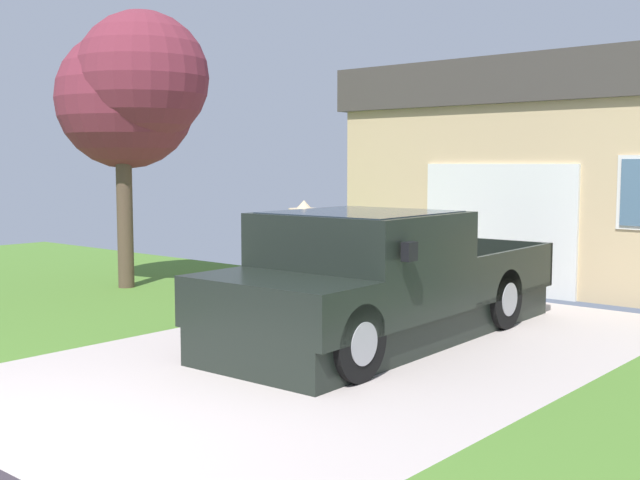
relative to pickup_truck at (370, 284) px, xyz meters
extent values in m
cube|color=#BDAFA8|center=(0.16, -0.47, -0.74)|extent=(5.20, 9.00, 0.06)
cube|color=black|center=(-0.02, 0.46, -0.50)|extent=(2.07, 5.43, 0.42)
cube|color=black|center=(0.01, -0.19, 0.30)|extent=(2.11, 2.07, 1.18)
cube|color=#1E2833|center=(0.01, -0.19, 0.65)|extent=(1.86, 1.91, 0.50)
cube|color=black|center=(0.06, -1.70, -0.02)|extent=(2.07, 1.11, 0.56)
cube|color=black|center=(-0.07, 1.98, -0.26)|extent=(2.12, 2.40, 0.06)
cube|color=black|center=(0.91, 2.02, 0.02)|extent=(0.15, 2.33, 0.62)
cube|color=black|center=(-1.06, 1.94, 0.02)|extent=(0.15, 2.33, 0.62)
cube|color=black|center=(-0.12, 3.11, 0.02)|extent=(2.04, 0.13, 0.62)
cube|color=black|center=(1.15, -0.84, 0.56)|extent=(0.11, 0.18, 0.20)
cylinder|color=black|center=(0.94, -1.51, -0.31)|extent=(0.29, 0.81, 0.80)
cylinder|color=#9E9EA3|center=(0.94, -1.51, -0.31)|extent=(0.30, 0.45, 0.44)
cylinder|color=black|center=(-0.83, -1.58, -0.31)|extent=(0.29, 0.81, 0.80)
cylinder|color=#9E9EA3|center=(-0.83, -1.58, -0.31)|extent=(0.30, 0.45, 0.44)
cylinder|color=black|center=(0.82, 1.78, -0.31)|extent=(0.29, 0.81, 0.80)
cylinder|color=#9E9EA3|center=(0.82, 1.78, -0.31)|extent=(0.30, 0.45, 0.44)
cylinder|color=black|center=(-0.95, 1.71, -0.31)|extent=(0.29, 0.81, 0.80)
cylinder|color=#9E9EA3|center=(-0.95, 1.71, -0.31)|extent=(0.30, 0.45, 0.44)
cylinder|color=black|center=(-1.56, 0.38, -0.31)|extent=(0.13, 0.13, 0.81)
cylinder|color=black|center=(-1.24, 0.35, -0.31)|extent=(0.13, 0.13, 0.81)
cylinder|color=#3870B2|center=(-1.40, 0.36, 0.37)|extent=(0.28, 0.28, 0.61)
cylinder|color=beige|center=(-1.57, 0.38, 0.36)|extent=(0.09, 0.09, 0.58)
cylinder|color=beige|center=(-1.24, 0.34, 0.36)|extent=(0.09, 0.09, 0.58)
sphere|color=beige|center=(-1.40, 0.36, 0.81)|extent=(0.21, 0.21, 0.21)
cylinder|color=#D1B78E|center=(-1.40, 0.36, 0.85)|extent=(0.43, 0.43, 0.01)
cone|color=#D1B78E|center=(-1.40, 0.36, 0.91)|extent=(0.22, 0.22, 0.12)
cube|color=#B24C56|center=(-1.43, 0.17, -0.61)|extent=(0.30, 0.22, 0.21)
torus|color=#B24C56|center=(-1.43, 0.17, -0.45)|extent=(0.28, 0.02, 0.28)
cube|color=#CFB182|center=(0.35, 7.02, 0.88)|extent=(8.54, 5.17, 3.18)
cube|color=#423D38|center=(0.35, 7.02, 2.86)|extent=(8.88, 5.37, 0.79)
cube|color=white|center=(-0.63, 4.41, 0.37)|extent=(2.79, 0.06, 2.18)
cylinder|color=brown|center=(-5.87, 0.63, 0.56)|extent=(0.28, 0.28, 2.55)
sphere|color=maroon|center=(-5.62, 0.89, 2.94)|extent=(2.30, 2.30, 2.30)
sphere|color=maroon|center=(-6.06, 0.85, 2.60)|extent=(2.45, 2.45, 2.45)
camera|label=1|loc=(5.76, -7.63, 1.47)|focal=44.43mm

